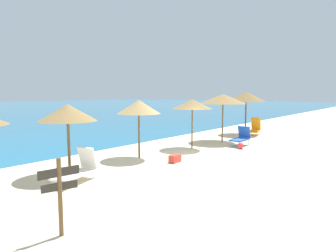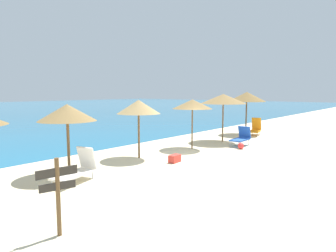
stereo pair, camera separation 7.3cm
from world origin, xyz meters
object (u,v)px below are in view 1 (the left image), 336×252
beach_umbrella_5 (246,97)px  beach_ball (241,146)px  beach_umbrella_4 (223,99)px  beach_umbrella_1 (68,113)px  beach_umbrella_3 (192,104)px  lounge_chair_2 (78,169)px  beach_umbrella_2 (139,107)px  lounge_chair_0 (255,128)px  cooler_box (175,159)px  wooden_signpost (60,189)px  lounge_chair_1 (241,137)px

beach_umbrella_5 → beach_ball: bearing=-157.1°
beach_umbrella_4 → beach_umbrella_1: bearing=176.8°
beach_umbrella_3 → lounge_chair_2: (-7.17, -0.46, -1.89)m
beach_umbrella_2 → beach_umbrella_5: beach_umbrella_5 is taller
beach_umbrella_4 → lounge_chair_2: size_ratio=1.63×
beach_umbrella_4 → lounge_chair_0: size_ratio=1.82×
beach_umbrella_4 → beach_umbrella_5: (3.73, 0.29, 0.07)m
beach_umbrella_2 → beach_umbrella_3: 3.42m
cooler_box → beach_umbrella_5: bearing=8.3°
beach_umbrella_3 → beach_ball: bearing=-54.6°
lounge_chair_0 → cooler_box: bearing=80.8°
beach_umbrella_2 → lounge_chair_0: (10.17, -0.97, -1.83)m
lounge_chair_0 → beach_umbrella_1: bearing=72.5°
beach_umbrella_4 → lounge_chair_0: 4.39m
beach_umbrella_5 → beach_ball: beach_umbrella_5 is taller
beach_umbrella_1 → cooler_box: bearing=-23.4°
cooler_box → beach_umbrella_2: bearing=101.3°
beach_ball → lounge_chair_2: bearing=169.6°
beach_umbrella_5 → beach_ball: 6.14m
beach_umbrella_4 → cooler_box: (-5.96, -1.12, -2.35)m
lounge_chair_0 → wooden_signpost: size_ratio=0.95×
cooler_box → lounge_chair_0: bearing=4.5°
beach_umbrella_2 → lounge_chair_0: beach_umbrella_2 is taller
beach_umbrella_2 → beach_umbrella_3: size_ratio=1.01×
beach_umbrella_1 → beach_umbrella_2: size_ratio=0.97×
beach_umbrella_2 → lounge_chair_2: (-3.79, -0.95, -1.86)m
beach_umbrella_3 → wooden_signpost: beach_umbrella_3 is taller
beach_umbrella_2 → beach_ball: size_ratio=7.93×
lounge_chair_1 → beach_umbrella_2: bearing=68.2°
beach_umbrella_3 → beach_umbrella_4: beach_umbrella_4 is taller
lounge_chair_1 → beach_ball: (-0.91, -0.44, -0.29)m
lounge_chair_0 → wooden_signpost: 16.66m
beach_umbrella_2 → beach_umbrella_4: beach_umbrella_4 is taller
beach_umbrella_1 → lounge_chair_0: bearing=-3.8°
beach_umbrella_4 → lounge_chair_1: (-0.56, -1.47, -2.06)m
beach_umbrella_1 → lounge_chair_1: bearing=-12.3°
beach_umbrella_4 → wooden_signpost: size_ratio=1.73×
beach_umbrella_5 → lounge_chair_2: size_ratio=1.70×
beach_umbrella_1 → beach_ball: beach_umbrella_1 is taller
beach_umbrella_5 → wooden_signpost: (-16.26, -3.60, -1.61)m
lounge_chair_0 → lounge_chair_2: 13.95m
lounge_chair_2 → wooden_signpost: wooden_signpost is taller
beach_umbrella_5 → beach_umbrella_3: bearing=-178.7°
lounge_chair_2 → lounge_chair_0: bearing=-106.2°
beach_umbrella_1 → lounge_chair_0: (13.71, -0.90, -1.76)m
lounge_chair_2 → beach_umbrella_2: bearing=-92.0°
beach_umbrella_1 → wooden_signpost: 4.86m
beach_umbrella_1 → beach_umbrella_4: size_ratio=0.90×
lounge_chair_1 → lounge_chair_2: lounge_chair_2 is taller
beach_umbrella_3 → lounge_chair_1: beach_umbrella_3 is taller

